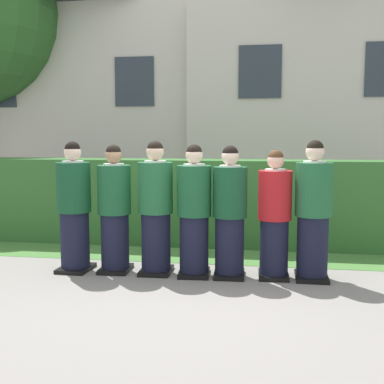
{
  "coord_description": "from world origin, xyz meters",
  "views": [
    {
      "loc": [
        0.9,
        -5.86,
        1.73
      ],
      "look_at": [
        0.0,
        0.0,
        1.05
      ],
      "focal_mm": 45.15,
      "sensor_mm": 36.0,
      "label": 1
    }
  ],
  "objects_px": {
    "student_in_red_blazer": "(275,217)",
    "student_front_row_6": "(313,214)",
    "student_front_row_1": "(115,212)",
    "student_front_row_2": "(156,211)",
    "student_front_row_4": "(230,215)",
    "student_front_row_3": "(194,214)",
    "student_front_row_0": "(74,210)"
  },
  "relations": [
    {
      "from": "student_front_row_1",
      "to": "student_front_row_2",
      "type": "relative_size",
      "value": 0.97
    },
    {
      "from": "student_front_row_4",
      "to": "student_in_red_blazer",
      "type": "height_order",
      "value": "student_front_row_4"
    },
    {
      "from": "student_front_row_2",
      "to": "student_front_row_6",
      "type": "bearing_deg",
      "value": 0.83
    },
    {
      "from": "student_front_row_4",
      "to": "student_front_row_6",
      "type": "bearing_deg",
      "value": 2.65
    },
    {
      "from": "student_front_row_4",
      "to": "student_in_red_blazer",
      "type": "xyz_separation_m",
      "value": [
        0.55,
        0.05,
        -0.03
      ]
    },
    {
      "from": "student_front_row_3",
      "to": "student_in_red_blazer",
      "type": "bearing_deg",
      "value": 3.07
    },
    {
      "from": "student_front_row_1",
      "to": "student_front_row_4",
      "type": "distance_m",
      "value": 1.48
    },
    {
      "from": "student_front_row_1",
      "to": "student_front_row_2",
      "type": "bearing_deg",
      "value": 0.31
    },
    {
      "from": "student_front_row_6",
      "to": "student_front_row_2",
      "type": "bearing_deg",
      "value": -179.17
    },
    {
      "from": "student_front_row_3",
      "to": "student_front_row_2",
      "type": "bearing_deg",
      "value": 177.02
    },
    {
      "from": "student_front_row_1",
      "to": "student_front_row_3",
      "type": "xyz_separation_m",
      "value": [
        1.03,
        -0.02,
        0.0
      ]
    },
    {
      "from": "student_front_row_6",
      "to": "student_front_row_0",
      "type": "bearing_deg",
      "value": -178.52
    },
    {
      "from": "student_front_row_2",
      "to": "student_in_red_blazer",
      "type": "bearing_deg",
      "value": 1.05
    },
    {
      "from": "student_front_row_1",
      "to": "student_front_row_0",
      "type": "bearing_deg",
      "value": -174.94
    },
    {
      "from": "student_front_row_1",
      "to": "student_front_row_6",
      "type": "height_order",
      "value": "student_front_row_6"
    },
    {
      "from": "student_front_row_3",
      "to": "student_front_row_6",
      "type": "relative_size",
      "value": 0.97
    },
    {
      "from": "student_front_row_3",
      "to": "student_in_red_blazer",
      "type": "xyz_separation_m",
      "value": [
        0.99,
        0.05,
        -0.03
      ]
    },
    {
      "from": "student_front_row_1",
      "to": "student_in_red_blazer",
      "type": "relative_size",
      "value": 1.04
    },
    {
      "from": "student_front_row_6",
      "to": "student_front_row_4",
      "type": "bearing_deg",
      "value": -177.35
    },
    {
      "from": "student_front_row_0",
      "to": "student_front_row_3",
      "type": "distance_m",
      "value": 1.56
    },
    {
      "from": "student_front_row_2",
      "to": "student_front_row_6",
      "type": "xyz_separation_m",
      "value": [
        1.94,
        0.03,
        0.0
      ]
    },
    {
      "from": "student_front_row_0",
      "to": "student_front_row_1",
      "type": "xyz_separation_m",
      "value": [
        0.52,
        0.05,
        -0.02
      ]
    },
    {
      "from": "student_front_row_0",
      "to": "student_front_row_4",
      "type": "height_order",
      "value": "student_front_row_0"
    },
    {
      "from": "student_in_red_blazer",
      "to": "student_front_row_2",
      "type": "bearing_deg",
      "value": -178.95
    },
    {
      "from": "student_front_row_2",
      "to": "student_front_row_4",
      "type": "height_order",
      "value": "student_front_row_2"
    },
    {
      "from": "student_front_row_0",
      "to": "student_front_row_1",
      "type": "relative_size",
      "value": 1.02
    },
    {
      "from": "student_in_red_blazer",
      "to": "student_front_row_6",
      "type": "bearing_deg",
      "value": 0.1
    },
    {
      "from": "student_front_row_0",
      "to": "student_in_red_blazer",
      "type": "height_order",
      "value": "student_front_row_0"
    },
    {
      "from": "student_front_row_1",
      "to": "student_front_row_2",
      "type": "distance_m",
      "value": 0.54
    },
    {
      "from": "student_front_row_0",
      "to": "student_front_row_1",
      "type": "bearing_deg",
      "value": 5.06
    },
    {
      "from": "student_front_row_0",
      "to": "student_front_row_4",
      "type": "relative_size",
      "value": 1.03
    },
    {
      "from": "student_in_red_blazer",
      "to": "student_front_row_6",
      "type": "xyz_separation_m",
      "value": [
        0.46,
        0.0,
        0.06
      ]
    }
  ]
}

